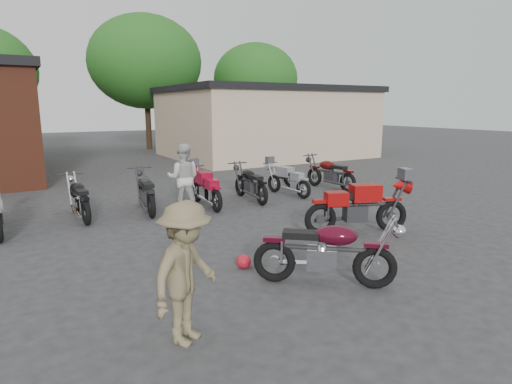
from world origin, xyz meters
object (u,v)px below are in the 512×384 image
row_bike_2 (79,196)px  row_bike_7 (330,171)px  person_light (183,178)px  row_bike_3 (146,189)px  person_tan (186,273)px  row_bike_5 (250,181)px  helmet (244,262)px  row_bike_6 (287,179)px  row_bike_4 (205,186)px  sportbike (359,204)px  vintage_motorcycle (327,248)px

row_bike_2 → row_bike_7: bearing=-93.4°
person_light → row_bike_3: person_light is taller
person_tan → row_bike_5: person_tan is taller
helmet → row_bike_7: row_bike_7 is taller
helmet → row_bike_7: bearing=39.4°
row_bike_3 → row_bike_6: (4.40, -0.14, -0.06)m
person_tan → row_bike_4: 6.96m
person_light → row_bike_7: (5.34, 0.52, -0.30)m
row_bike_6 → row_bike_7: 1.81m
sportbike → person_tan: 5.33m
person_light → row_bike_6: size_ratio=0.98×
helmet → person_tan: bearing=-134.5°
person_tan → row_bike_3: (1.40, 6.57, -0.25)m
row_bike_2 → row_bike_3: (1.63, -0.08, 0.03)m
row_bike_4 → row_bike_6: bearing=-85.2°
sportbike → row_bike_7: sportbike is taller
row_bike_5 → row_bike_7: size_ratio=0.95×
row_bike_7 → vintage_motorcycle: bearing=132.4°
person_light → row_bike_5: bearing=-143.3°
vintage_motorcycle → row_bike_7: 8.02m
row_bike_2 → helmet: bearing=-161.8°
row_bike_3 → row_bike_6: bearing=-85.2°
row_bike_7 → sportbike: bearing=139.6°
row_bike_2 → person_light: bearing=-106.3°
vintage_motorcycle → row_bike_2: bearing=153.2°
row_bike_7 → person_tan: bearing=123.3°
vintage_motorcycle → helmet: (-0.76, 1.26, -0.49)m
sportbike → row_bike_2: 6.69m
vintage_motorcycle → row_bike_6: size_ratio=1.16×
sportbike → row_bike_7: (2.78, 4.31, -0.05)m
row_bike_2 → row_bike_5: row_bike_5 is taller
sportbike → helmet: size_ratio=8.63×
person_tan → row_bike_6: person_tan is taller
row_bike_3 → row_bike_7: (6.20, 0.00, 0.01)m
row_bike_4 → row_bike_7: bearing=-84.5°
sportbike → row_bike_6: 4.27m
row_bike_3 → row_bike_5: bearing=-87.1°
row_bike_4 → row_bike_5: 1.46m
row_bike_2 → row_bike_5: 4.67m
vintage_motorcycle → sportbike: size_ratio=0.94×
row_bike_3 → row_bike_4: row_bike_3 is taller
sportbike → row_bike_4: size_ratio=1.13×
row_bike_4 → row_bike_7: (4.63, 0.29, 0.02)m
sportbike → person_tan: (-4.82, -2.27, 0.20)m
vintage_motorcycle → sportbike: (2.39, 1.83, 0.04)m
row_bike_2 → row_bike_5: bearing=-96.2°
row_bike_4 → row_bike_3: bearing=81.7°
row_bike_2 → row_bike_7: size_ratio=0.95×
vintage_motorcycle → person_light: (-0.17, 5.62, 0.28)m
helmet → row_bike_3: (-0.28, 4.87, 0.47)m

